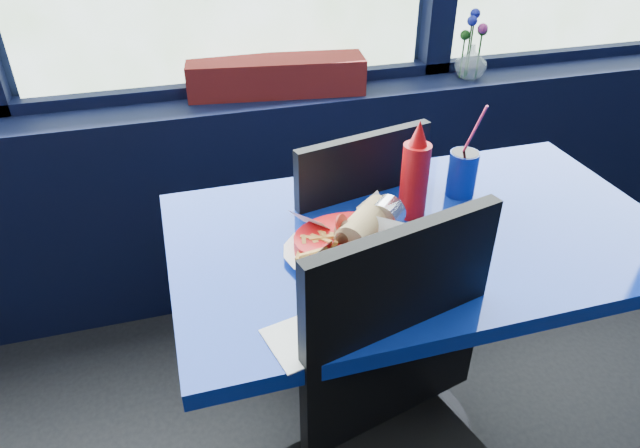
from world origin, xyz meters
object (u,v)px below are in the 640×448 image
Objects in this scene: chair_near_back at (355,237)px; planter_box at (276,76)px; flower_vase at (472,58)px; ketchup_bottle at (415,175)px; near_table at (414,288)px; soda_cup at (462,173)px; chair_near_front at (400,443)px; food_basket at (351,238)px.

planter_box is (-0.11, 0.56, 0.33)m from chair_near_back.
flower_vase reaches higher than ketchup_bottle.
flower_vase is (0.73, -0.04, 0.01)m from planter_box.
chair_near_back is at bearing 98.89° from near_table.
soda_cup is at bearing 37.81° from near_table.
planter_box is at bearing 101.39° from ketchup_bottle.
chair_near_back is at bearing 63.72° from chair_near_front.
near_table is 1.96× the size of planter_box.
flower_vase is 0.97× the size of soda_cup.
planter_box is 0.82m from ketchup_bottle.
near_table is 1.23× the size of chair_near_front.
planter_box is (-0.16, 0.88, 0.29)m from near_table.
near_table is at bearing 48.92° from chair_near_front.
soda_cup is at bearing 19.78° from ketchup_bottle.
chair_near_front is 0.44m from food_basket.
flower_vase is (0.63, 0.52, 0.35)m from chair_near_back.
soda_cup reaches higher than ketchup_bottle.
chair_near_back is at bearing 102.61° from ketchup_bottle.
food_basket reaches higher than near_table.
planter_box is at bearing 113.80° from soda_cup.
soda_cup reaches higher than planter_box.
near_table is 0.94m from planter_box.
ketchup_bottle is at bearing 89.84° from chair_near_back.
flower_vase is (0.58, 0.84, 0.31)m from near_table.
food_basket is at bearing 55.30° from chair_near_back.
soda_cup is (-0.40, -0.70, -0.06)m from flower_vase.
ketchup_bottle is at bearing 85.98° from near_table.
soda_cup is at bearing -119.84° from flower_vase.
planter_box is (0.06, 1.30, 0.30)m from chair_near_front.
chair_near_back is (-0.05, 0.32, -0.04)m from near_table.
near_table is 0.33m from chair_near_back.
chair_near_front reaches higher than chair_near_back.
chair_near_front reaches higher than planter_box.
near_table is 3.76× the size of food_basket.
near_table is 0.33m from soda_cup.
planter_box is 0.74m from flower_vase.
soda_cup is (0.17, 0.06, -0.05)m from ketchup_bottle.
flower_vase reaches higher than chair_near_back.
flower_vase is at bearing 4.68° from planter_box.
soda_cup is (0.39, 0.55, 0.25)m from chair_near_front.
chair_near_back is 0.42m from ketchup_bottle.
ketchup_bottle is 0.18m from soda_cup.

